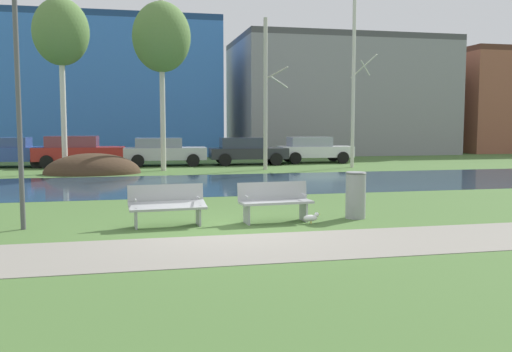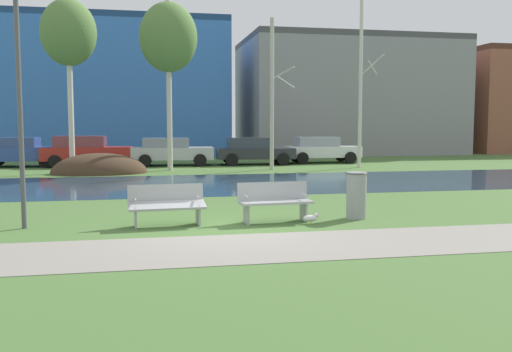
{
  "view_description": "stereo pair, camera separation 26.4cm",
  "coord_description": "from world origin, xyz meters",
  "px_view_note": "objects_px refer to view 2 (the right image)",
  "views": [
    {
      "loc": [
        -1.9,
        -11.1,
        2.15
      ],
      "look_at": [
        0.78,
        0.86,
        1.01
      ],
      "focal_mm": 39.29,
      "sensor_mm": 36.0,
      "label": 1
    },
    {
      "loc": [
        -1.64,
        -11.16,
        2.15
      ],
      "look_at": [
        0.78,
        0.86,
        1.01
      ],
      "focal_mm": 39.29,
      "sensor_mm": 36.0,
      "label": 2
    }
  ],
  "objects_px": {
    "bench_right": "(275,201)",
    "trash_bin": "(356,195)",
    "parked_wagon_fourth_dark": "(253,150)",
    "bench_left": "(167,204)",
    "streetlamp": "(18,64)",
    "parked_sedan_second_red": "(86,151)",
    "parked_van_nearest_blue": "(19,151)",
    "seagull": "(311,218)",
    "parked_hatch_third_silver": "(171,151)",
    "parked_suv_fifth_white": "(321,149)"
  },
  "relations": [
    {
      "from": "trash_bin",
      "to": "parked_wagon_fourth_dark",
      "type": "xyz_separation_m",
      "value": [
        0.97,
        17.08,
        0.2
      ]
    },
    {
      "from": "bench_right",
      "to": "parked_sedan_second_red",
      "type": "height_order",
      "value": "parked_sedan_second_red"
    },
    {
      "from": "streetlamp",
      "to": "parked_suv_fifth_white",
      "type": "height_order",
      "value": "streetlamp"
    },
    {
      "from": "bench_right",
      "to": "parked_van_nearest_blue",
      "type": "bearing_deg",
      "value": 116.37
    },
    {
      "from": "bench_left",
      "to": "parked_sedan_second_red",
      "type": "xyz_separation_m",
      "value": [
        -3.31,
        17.49,
        0.34
      ]
    },
    {
      "from": "bench_right",
      "to": "parked_suv_fifth_white",
      "type": "xyz_separation_m",
      "value": [
        6.8,
        17.73,
        0.28
      ]
    },
    {
      "from": "bench_left",
      "to": "bench_right",
      "type": "relative_size",
      "value": 1.0
    },
    {
      "from": "bench_right",
      "to": "trash_bin",
      "type": "bearing_deg",
      "value": 2.51
    },
    {
      "from": "parked_hatch_third_silver",
      "to": "parked_suv_fifth_white",
      "type": "distance_m",
      "value": 8.23
    },
    {
      "from": "bench_right",
      "to": "parked_hatch_third_silver",
      "type": "xyz_separation_m",
      "value": [
        -1.42,
        17.32,
        0.29
      ]
    },
    {
      "from": "parked_hatch_third_silver",
      "to": "parked_sedan_second_red",
      "type": "bearing_deg",
      "value": 177.76
    },
    {
      "from": "bench_right",
      "to": "bench_left",
      "type": "bearing_deg",
      "value": 180.0
    },
    {
      "from": "seagull",
      "to": "trash_bin",
      "type": "bearing_deg",
      "value": 20.28
    },
    {
      "from": "seagull",
      "to": "parked_sedan_second_red",
      "type": "relative_size",
      "value": 0.09
    },
    {
      "from": "trash_bin",
      "to": "parked_wagon_fourth_dark",
      "type": "distance_m",
      "value": 17.1
    },
    {
      "from": "parked_suv_fifth_white",
      "to": "streetlamp",
      "type": "bearing_deg",
      "value": -124.62
    },
    {
      "from": "parked_hatch_third_silver",
      "to": "parked_van_nearest_blue",
      "type": "bearing_deg",
      "value": 175.13
    },
    {
      "from": "parked_van_nearest_blue",
      "to": "parked_hatch_third_silver",
      "type": "height_order",
      "value": "parked_van_nearest_blue"
    },
    {
      "from": "parked_wagon_fourth_dark",
      "to": "parked_hatch_third_silver",
      "type": "bearing_deg",
      "value": 177.84
    },
    {
      "from": "parked_suv_fifth_white",
      "to": "trash_bin",
      "type": "bearing_deg",
      "value": -105.44
    },
    {
      "from": "parked_hatch_third_silver",
      "to": "parked_suv_fifth_white",
      "type": "xyz_separation_m",
      "value": [
        8.22,
        0.41,
        -0.0
      ]
    },
    {
      "from": "parked_van_nearest_blue",
      "to": "parked_suv_fifth_white",
      "type": "xyz_separation_m",
      "value": [
        15.7,
        -0.23,
        -0.03
      ]
    },
    {
      "from": "bench_right",
      "to": "parked_wagon_fourth_dark",
      "type": "distance_m",
      "value": 17.4
    },
    {
      "from": "seagull",
      "to": "parked_wagon_fourth_dark",
      "type": "xyz_separation_m",
      "value": [
        2.17,
        17.52,
        0.62
      ]
    },
    {
      "from": "parked_van_nearest_blue",
      "to": "parked_wagon_fourth_dark",
      "type": "xyz_separation_m",
      "value": [
        11.79,
        -0.8,
        -0.03
      ]
    },
    {
      "from": "parked_sedan_second_red",
      "to": "parked_wagon_fourth_dark",
      "type": "xyz_separation_m",
      "value": [
        8.55,
        -0.33,
        -0.05
      ]
    },
    {
      "from": "parked_wagon_fourth_dark",
      "to": "bench_right",
      "type": "bearing_deg",
      "value": -99.56
    },
    {
      "from": "trash_bin",
      "to": "parked_suv_fifth_white",
      "type": "distance_m",
      "value": 18.31
    },
    {
      "from": "trash_bin",
      "to": "parked_hatch_third_silver",
      "type": "bearing_deg",
      "value": 100.98
    },
    {
      "from": "bench_left",
      "to": "streetlamp",
      "type": "bearing_deg",
      "value": 174.29
    },
    {
      "from": "streetlamp",
      "to": "parked_suv_fifth_white",
      "type": "bearing_deg",
      "value": 55.38
    },
    {
      "from": "parked_van_nearest_blue",
      "to": "parked_sedan_second_red",
      "type": "bearing_deg",
      "value": -8.28
    },
    {
      "from": "bench_left",
      "to": "seagull",
      "type": "relative_size",
      "value": 4.2
    },
    {
      "from": "trash_bin",
      "to": "parked_sedan_second_red",
      "type": "bearing_deg",
      "value": 113.53
    },
    {
      "from": "bench_right",
      "to": "streetlamp",
      "type": "xyz_separation_m",
      "value": [
        -5.24,
        0.29,
        2.87
      ]
    },
    {
      "from": "seagull",
      "to": "parked_wagon_fourth_dark",
      "type": "bearing_deg",
      "value": 82.93
    },
    {
      "from": "trash_bin",
      "to": "parked_sedan_second_red",
      "type": "height_order",
      "value": "parked_sedan_second_red"
    },
    {
      "from": "bench_right",
      "to": "parked_wagon_fourth_dark",
      "type": "xyz_separation_m",
      "value": [
        2.89,
        17.16,
        0.28
      ]
    },
    {
      "from": "bench_left",
      "to": "parked_wagon_fourth_dark",
      "type": "bearing_deg",
      "value": 73.04
    },
    {
      "from": "seagull",
      "to": "streetlamp",
      "type": "relative_size",
      "value": 0.08
    },
    {
      "from": "streetlamp",
      "to": "parked_sedan_second_red",
      "type": "xyz_separation_m",
      "value": [
        -0.41,
        17.2,
        -2.54
      ]
    },
    {
      "from": "bench_right",
      "to": "parked_hatch_third_silver",
      "type": "distance_m",
      "value": 17.38
    },
    {
      "from": "bench_left",
      "to": "parked_wagon_fourth_dark",
      "type": "height_order",
      "value": "parked_wagon_fourth_dark"
    },
    {
      "from": "trash_bin",
      "to": "parked_hatch_third_silver",
      "type": "relative_size",
      "value": 0.25
    },
    {
      "from": "trash_bin",
      "to": "parked_suv_fifth_white",
      "type": "bearing_deg",
      "value": 74.56
    },
    {
      "from": "parked_hatch_third_silver",
      "to": "parked_suv_fifth_white",
      "type": "height_order",
      "value": "parked_suv_fifth_white"
    },
    {
      "from": "trash_bin",
      "to": "seagull",
      "type": "distance_m",
      "value": 1.35
    },
    {
      "from": "bench_right",
      "to": "parked_sedan_second_red",
      "type": "bearing_deg",
      "value": 107.93
    },
    {
      "from": "streetlamp",
      "to": "parked_wagon_fourth_dark",
      "type": "relative_size",
      "value": 1.2
    },
    {
      "from": "parked_sedan_second_red",
      "to": "parked_suv_fifth_white",
      "type": "distance_m",
      "value": 12.46
    }
  ]
}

